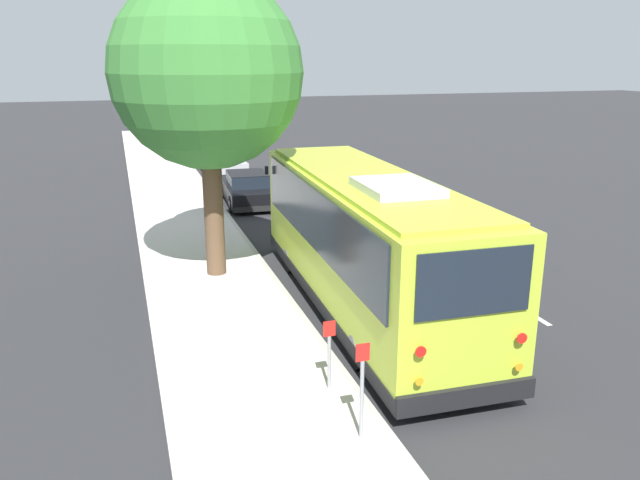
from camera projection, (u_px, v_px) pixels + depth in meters
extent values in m
plane|color=#28282B|center=(404.00, 327.00, 13.83)|extent=(160.00, 160.00, 0.00)
cube|color=beige|center=(237.00, 347.00, 12.71)|extent=(80.00, 3.24, 0.15)
cube|color=#AAA69D|center=(315.00, 336.00, 13.21)|extent=(80.00, 0.14, 0.15)
cube|color=#ADC633|center=(365.00, 240.00, 14.46)|extent=(10.06, 2.84, 2.85)
cube|color=black|center=(364.00, 292.00, 14.82)|extent=(10.11, 2.90, 0.28)
cube|color=black|center=(365.00, 214.00, 14.28)|extent=(9.25, 2.90, 1.36)
cube|color=black|center=(310.00, 175.00, 18.91)|extent=(0.11, 2.16, 1.43)
cube|color=black|center=(475.00, 283.00, 9.62)|extent=(0.11, 1.98, 1.09)
cube|color=black|center=(310.00, 153.00, 18.72)|extent=(0.11, 1.78, 0.22)
cube|color=#ADC633|center=(366.00, 177.00, 14.04)|extent=(9.44, 2.59, 0.10)
cube|color=silver|center=(396.00, 188.00, 12.36)|extent=(1.88, 1.47, 0.20)
cube|color=black|center=(310.00, 234.00, 19.46)|extent=(0.20, 2.49, 0.36)
cube|color=black|center=(467.00, 397.00, 10.16)|extent=(0.20, 2.49, 0.36)
cylinder|color=red|center=(421.00, 352.00, 9.61)|extent=(0.04, 0.18, 0.18)
cylinder|color=orange|center=(419.00, 381.00, 9.76)|extent=(0.04, 0.14, 0.14)
cylinder|color=red|center=(522.00, 338.00, 10.07)|extent=(0.04, 0.18, 0.18)
cylinder|color=orange|center=(519.00, 367.00, 10.21)|extent=(0.04, 0.14, 0.14)
cube|color=white|center=(284.00, 230.00, 19.25)|extent=(0.05, 0.32, 0.18)
cube|color=white|center=(335.00, 227.00, 19.68)|extent=(0.05, 0.32, 0.18)
cube|color=black|center=(267.00, 170.00, 18.17)|extent=(0.06, 0.10, 0.24)
cylinder|color=black|center=(291.00, 256.00, 17.25)|extent=(0.93, 0.34, 0.92)
cylinder|color=slate|center=(291.00, 256.00, 17.25)|extent=(0.43, 0.34, 0.41)
cylinder|color=black|center=(365.00, 250.00, 17.81)|extent=(0.93, 0.34, 0.92)
cylinder|color=slate|center=(365.00, 250.00, 17.81)|extent=(0.43, 0.34, 0.41)
cylinder|color=black|center=(359.00, 345.00, 11.94)|extent=(0.93, 0.34, 0.92)
cylinder|color=slate|center=(359.00, 345.00, 11.94)|extent=(0.43, 0.34, 0.41)
cylinder|color=black|center=(461.00, 332.00, 12.50)|extent=(0.93, 0.34, 0.92)
cylinder|color=slate|center=(461.00, 332.00, 12.50)|extent=(0.43, 0.34, 0.41)
cube|color=black|center=(248.00, 192.00, 25.28)|extent=(4.26, 1.97, 0.63)
cube|color=black|center=(248.00, 179.00, 25.02)|extent=(2.05, 1.62, 0.48)
cube|color=black|center=(247.00, 173.00, 24.95)|extent=(1.97, 1.58, 0.05)
cube|color=black|center=(241.00, 187.00, 27.30)|extent=(0.17, 1.70, 0.20)
cube|color=black|center=(256.00, 209.00, 23.39)|extent=(0.17, 1.70, 0.20)
cylinder|color=black|center=(224.00, 190.00, 26.35)|extent=(0.65, 0.23, 0.64)
cylinder|color=slate|center=(224.00, 190.00, 26.35)|extent=(0.30, 0.24, 0.29)
cylinder|color=black|center=(262.00, 188.00, 26.74)|extent=(0.65, 0.23, 0.64)
cylinder|color=slate|center=(262.00, 188.00, 26.74)|extent=(0.30, 0.24, 0.29)
cylinder|color=black|center=(232.00, 204.00, 23.91)|extent=(0.65, 0.23, 0.64)
cylinder|color=slate|center=(232.00, 204.00, 23.91)|extent=(0.30, 0.24, 0.29)
cylinder|color=black|center=(273.00, 202.00, 24.30)|extent=(0.65, 0.23, 0.64)
cylinder|color=slate|center=(273.00, 202.00, 24.30)|extent=(0.30, 0.24, 0.29)
cube|color=#A8AAAF|center=(222.00, 164.00, 31.67)|extent=(4.48, 1.89, 0.66)
cube|color=black|center=(222.00, 153.00, 31.40)|extent=(2.15, 1.55, 0.48)
cube|color=#A8AAAF|center=(222.00, 149.00, 31.33)|extent=(2.07, 1.51, 0.05)
cube|color=black|center=(214.00, 162.00, 33.73)|extent=(0.16, 1.64, 0.20)
cube|color=black|center=(232.00, 176.00, 29.73)|extent=(0.16, 1.64, 0.20)
cylinder|color=black|center=(202.00, 164.00, 32.70)|extent=(0.68, 0.23, 0.67)
cylinder|color=slate|center=(202.00, 164.00, 32.70)|extent=(0.31, 0.23, 0.30)
cylinder|color=black|center=(231.00, 162.00, 33.22)|extent=(0.68, 0.23, 0.67)
cylinder|color=slate|center=(231.00, 162.00, 33.22)|extent=(0.31, 0.23, 0.30)
cylinder|color=black|center=(213.00, 173.00, 30.20)|extent=(0.68, 0.23, 0.67)
cylinder|color=slate|center=(213.00, 173.00, 30.20)|extent=(0.31, 0.23, 0.30)
cylinder|color=black|center=(244.00, 171.00, 30.72)|extent=(0.68, 0.23, 0.67)
cylinder|color=slate|center=(244.00, 171.00, 30.72)|extent=(0.31, 0.23, 0.30)
cube|color=#19234C|center=(200.00, 147.00, 38.14)|extent=(4.46, 1.96, 0.60)
cube|color=black|center=(200.00, 138.00, 37.89)|extent=(2.16, 1.57, 0.48)
cube|color=#19234C|center=(199.00, 134.00, 37.82)|extent=(2.07, 1.53, 0.05)
cube|color=black|center=(193.00, 145.00, 40.16)|extent=(0.19, 1.61, 0.20)
cube|color=black|center=(207.00, 155.00, 36.24)|extent=(0.19, 1.61, 0.20)
cylinder|color=black|center=(184.00, 147.00, 39.14)|extent=(0.62, 0.24, 0.60)
cylinder|color=slate|center=(184.00, 147.00, 39.14)|extent=(0.29, 0.24, 0.27)
cylinder|color=black|center=(207.00, 146.00, 39.68)|extent=(0.62, 0.24, 0.60)
cylinder|color=slate|center=(207.00, 146.00, 39.68)|extent=(0.29, 0.24, 0.27)
cylinder|color=black|center=(192.00, 153.00, 36.69)|extent=(0.62, 0.24, 0.60)
cylinder|color=slate|center=(192.00, 153.00, 36.69)|extent=(0.29, 0.24, 0.27)
cylinder|color=black|center=(217.00, 152.00, 37.23)|extent=(0.62, 0.24, 0.60)
cylinder|color=slate|center=(217.00, 152.00, 37.23)|extent=(0.29, 0.24, 0.27)
cylinder|color=brown|center=(214.00, 209.00, 16.34)|extent=(0.51, 0.51, 3.57)
sphere|color=#387A33|center=(207.00, 72.00, 15.36)|extent=(4.79, 4.79, 4.79)
sphere|color=#3C8437|center=(200.00, 7.00, 15.47)|extent=(3.11, 3.11, 3.11)
cylinder|color=gray|center=(362.00, 400.00, 9.40)|extent=(0.06, 0.06, 1.29)
cube|color=red|center=(363.00, 352.00, 9.18)|extent=(0.02, 0.22, 0.28)
cylinder|color=gray|center=(329.00, 362.00, 10.84)|extent=(0.06, 0.06, 1.00)
cube|color=red|center=(329.00, 329.00, 10.66)|extent=(0.02, 0.22, 0.28)
cube|color=silver|center=(518.00, 306.00, 14.99)|extent=(2.40, 0.14, 0.01)
cube|color=silver|center=(409.00, 239.00, 20.47)|extent=(2.40, 0.14, 0.01)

